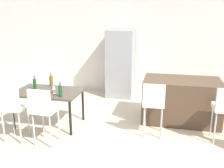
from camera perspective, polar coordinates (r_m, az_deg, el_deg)
ground_plane at (r=4.88m, az=6.11°, el=-11.78°), size 10.00×10.00×0.00m
back_wall at (r=7.11m, az=9.08°, el=9.21°), size 10.00×0.12×2.90m
kitchen_island at (r=5.54m, az=15.57°, el=-3.64°), size 1.60×0.94×0.92m
bar_chair_left at (r=4.65m, az=9.60°, el=-3.93°), size 0.41×0.41×1.05m
dining_table at (r=5.24m, az=-14.51°, el=-2.25°), size 1.35×0.85×0.74m
dining_chair_near at (r=4.75m, az=-22.04°, el=-4.51°), size 0.42×0.42×1.05m
dining_chair_far at (r=4.44m, az=-15.60°, el=-5.29°), size 0.41×0.41×1.05m
wine_bottle_end at (r=5.35m, az=-17.38°, el=-0.02°), size 0.07×0.07×0.30m
wine_bottle_left at (r=4.78m, az=-11.82°, el=-1.57°), size 0.07×0.07×0.28m
wine_bottle_inner at (r=5.53m, az=-13.84°, el=0.72°), size 0.08×0.08×0.29m
wine_glass_middle at (r=4.99m, az=-13.32°, el=-0.76°), size 0.07×0.07×0.17m
refrigerator at (r=6.86m, az=1.98°, el=4.66°), size 0.72×0.68×1.84m
potted_plant at (r=7.03m, az=23.93°, el=-1.50°), size 0.35×0.35×0.56m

